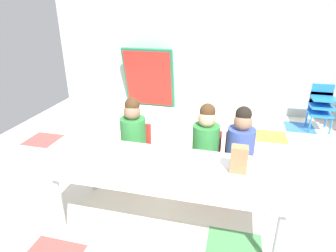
{
  "coord_description": "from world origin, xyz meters",
  "views": [
    {
      "loc": [
        0.35,
        -2.64,
        1.78
      ],
      "look_at": [
        -0.19,
        -0.46,
        0.81
      ],
      "focal_mm": 30.57,
      "sensor_mm": 36.0,
      "label": 1
    }
  ],
  "objects": [
    {
      "name": "paper_bag_brown",
      "position": [
        0.42,
        -0.64,
        0.67
      ],
      "size": [
        0.13,
        0.09,
        0.22
      ],
      "primitive_type": "cube",
      "color": "#9E754C",
      "rests_on": "craft_table"
    },
    {
      "name": "back_wall",
      "position": [
        0.0,
        2.33,
        1.28
      ],
      "size": [
        5.92,
        0.1,
        2.56
      ],
      "primitive_type": "cube",
      "color": "#B2C1B7",
      "rests_on": "ground_plane"
    },
    {
      "name": "folded_activity_table",
      "position": [
        -1.19,
        2.13,
        0.54
      ],
      "size": [
        0.9,
        0.29,
        1.09
      ],
      "color": "#19724C",
      "rests_on": "ground_plane"
    },
    {
      "name": "craft_table",
      "position": [
        -0.13,
        -0.71,
        0.51
      ],
      "size": [
        1.88,
        0.71,
        0.56
      ],
      "color": "white",
      "rests_on": "ground_plane"
    },
    {
      "name": "seated_child_far_right",
      "position": [
        0.43,
        -0.12,
        0.55
      ],
      "size": [
        0.32,
        0.31,
        0.92
      ],
      "color": "red",
      "rests_on": "ground_plane"
    },
    {
      "name": "seated_child_near_camera",
      "position": [
        -0.65,
        -0.12,
        0.55
      ],
      "size": [
        0.32,
        0.32,
        0.92
      ],
      "color": "red",
      "rests_on": "ground_plane"
    },
    {
      "name": "seated_child_middle_seat",
      "position": [
        0.11,
        -0.12,
        0.55
      ],
      "size": [
        0.32,
        0.32,
        0.92
      ],
      "color": "red",
      "rests_on": "ground_plane"
    },
    {
      "name": "kid_chair_blue_stack",
      "position": [
        1.59,
        1.81,
        0.4
      ],
      "size": [
        0.32,
        0.3,
        0.68
      ],
      "color": "blue",
      "rests_on": "ground_plane"
    },
    {
      "name": "donut_powdered_on_plate",
      "position": [
        0.02,
        -0.63,
        0.58
      ],
      "size": [
        0.11,
        0.11,
        0.03
      ],
      "primitive_type": "torus",
      "color": "white",
      "rests_on": "craft_table"
    },
    {
      "name": "paper_plate_near_edge",
      "position": [
        0.02,
        -0.63,
        0.56
      ],
      "size": [
        0.18,
        0.18,
        0.01
      ],
      "primitive_type": "cylinder",
      "color": "white",
      "rests_on": "craft_table"
    },
    {
      "name": "ground_plane",
      "position": [
        0.0,
        0.0,
        -0.01
      ],
      "size": [
        5.92,
        4.66,
        0.02
      ],
      "color": "silver"
    }
  ]
}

